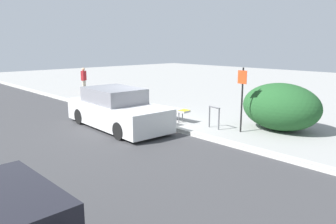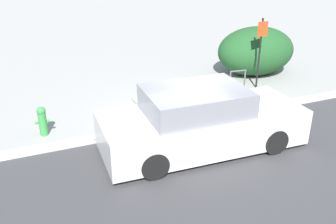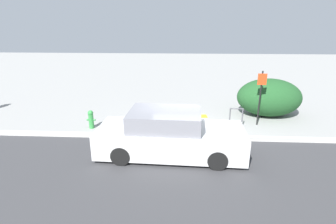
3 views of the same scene
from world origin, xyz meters
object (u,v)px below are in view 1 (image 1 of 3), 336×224
object	(u,v)px
bench	(166,108)
parked_car_near	(116,110)
bike_rack	(214,115)
pedestrian	(84,79)
fire_hydrant	(114,100)
sign_post	(242,94)

from	to	relation	value
bench	parked_car_near	distance (m)	2.33
bench	bike_rack	xyz separation A→B (m)	(2.34, 0.26, 0.04)
bike_rack	pedestrian	xyz separation A→B (m)	(-12.01, 1.24, 0.35)
bike_rack	parked_car_near	world-z (taller)	parked_car_near
fire_hydrant	pedestrian	size ratio (longest dim) A/B	0.48
bench	pedestrian	distance (m)	9.78
bike_rack	bench	bearing A→B (deg)	-173.74
fire_hydrant	bike_rack	bearing A→B (deg)	4.42
sign_post	pedestrian	world-z (taller)	sign_post
bike_rack	sign_post	world-z (taller)	sign_post
bike_rack	pedestrian	distance (m)	12.07
pedestrian	sign_post	bearing A→B (deg)	58.58
fire_hydrant	parked_car_near	xyz separation A→B (m)	(3.31, -2.10, 0.26)
bench	pedestrian	xyz separation A→B (m)	(-9.66, 1.49, 0.39)
bench	fire_hydrant	world-z (taller)	fire_hydrant
bench	parked_car_near	world-z (taller)	parked_car_near
bench	sign_post	size ratio (longest dim) A/B	1.01
sign_post	parked_car_near	bearing A→B (deg)	-141.41
pedestrian	fire_hydrant	bearing A→B (deg)	47.08
bike_rack	sign_post	size ratio (longest dim) A/B	0.36
fire_hydrant	bench	bearing A→B (deg)	3.21
pedestrian	parked_car_near	bearing A→B (deg)	40.67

